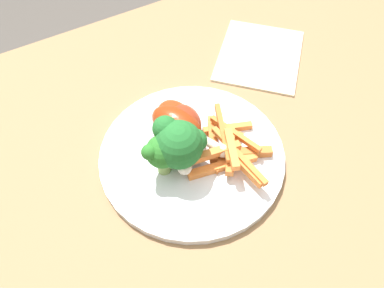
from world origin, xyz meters
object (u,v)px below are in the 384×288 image
(dining_table, at_px, (233,177))
(broccoli_floret_front, at_px, (163,152))
(chicken_drumstick_far, at_px, (177,122))
(chicken_drumstick_extra, at_px, (179,126))
(broccoli_floret_middle, at_px, (179,142))
(chicken_drumstick_near, at_px, (181,127))
(dinner_plate, at_px, (192,155))
(carrot_fries_pile, at_px, (228,150))

(dining_table, xyz_separation_m, broccoli_floret_front, (-0.12, 0.01, 0.15))
(chicken_drumstick_far, relative_size, chicken_drumstick_extra, 0.93)
(dining_table, xyz_separation_m, broccoli_floret_middle, (-0.10, 0.01, 0.16))
(broccoli_floret_middle, relative_size, chicken_drumstick_near, 0.68)
(dinner_plate, relative_size, broccoli_floret_middle, 3.27)
(dining_table, distance_m, chicken_drumstick_extra, 0.16)
(broccoli_floret_middle, xyz_separation_m, chicken_drumstick_near, (0.02, 0.04, -0.03))
(carrot_fries_pile, xyz_separation_m, chicken_drumstick_far, (-0.04, 0.07, 0.01))
(carrot_fries_pile, relative_size, chicken_drumstick_far, 1.23)
(dining_table, height_order, chicken_drumstick_extra, chicken_drumstick_extra)
(dinner_plate, height_order, broccoli_floret_front, broccoli_floret_front)
(chicken_drumstick_far, bearing_deg, carrot_fries_pile, -62.65)
(broccoli_floret_front, relative_size, chicken_drumstick_far, 0.56)
(broccoli_floret_middle, height_order, chicken_drumstick_extra, broccoli_floret_middle)
(dining_table, height_order, chicken_drumstick_near, chicken_drumstick_near)
(carrot_fries_pile, distance_m, chicken_drumstick_far, 0.08)
(broccoli_floret_middle, height_order, chicken_drumstick_near, broccoli_floret_middle)
(chicken_drumstick_near, bearing_deg, dining_table, -33.72)
(chicken_drumstick_near, distance_m, chicken_drumstick_far, 0.01)
(dinner_plate, relative_size, carrot_fries_pile, 1.82)
(chicken_drumstick_extra, bearing_deg, broccoli_floret_front, -138.61)
(broccoli_floret_middle, height_order, chicken_drumstick_far, broccoli_floret_middle)
(dining_table, relative_size, chicken_drumstick_near, 10.97)
(dinner_plate, bearing_deg, broccoli_floret_front, -173.04)
(dinner_plate, bearing_deg, carrot_fries_pile, -36.88)
(broccoli_floret_front, height_order, carrot_fries_pile, broccoli_floret_front)
(dining_table, relative_size, chicken_drumstick_far, 10.98)
(dining_table, height_order, broccoli_floret_front, broccoli_floret_front)
(broccoli_floret_middle, xyz_separation_m, carrot_fries_pile, (0.06, -0.02, -0.03))
(broccoli_floret_middle, distance_m, chicken_drumstick_extra, 0.05)
(chicken_drumstick_near, xyz_separation_m, chicken_drumstick_far, (0.00, 0.01, -0.00))
(dinner_plate, xyz_separation_m, broccoli_floret_front, (-0.05, -0.01, 0.05))
(broccoli_floret_middle, xyz_separation_m, chicken_drumstick_far, (0.03, 0.05, -0.03))
(chicken_drumstick_far, bearing_deg, broccoli_floret_front, -134.01)
(broccoli_floret_front, xyz_separation_m, broccoli_floret_middle, (0.02, -0.00, 0.01))
(carrot_fries_pile, bearing_deg, chicken_drumstick_near, 122.08)
(chicken_drumstick_near, relative_size, chicken_drumstick_far, 1.00)
(dining_table, xyz_separation_m, dinner_plate, (-0.07, 0.01, 0.10))
(dinner_plate, xyz_separation_m, chicken_drumstick_near, (0.00, 0.03, 0.03))
(carrot_fries_pile, bearing_deg, dining_table, 25.90)
(broccoli_floret_front, relative_size, carrot_fries_pile, 0.46)
(broccoli_floret_front, bearing_deg, chicken_drumstick_far, 45.99)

